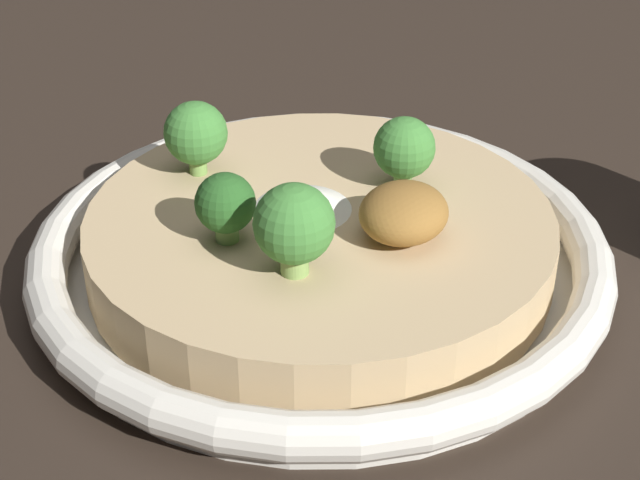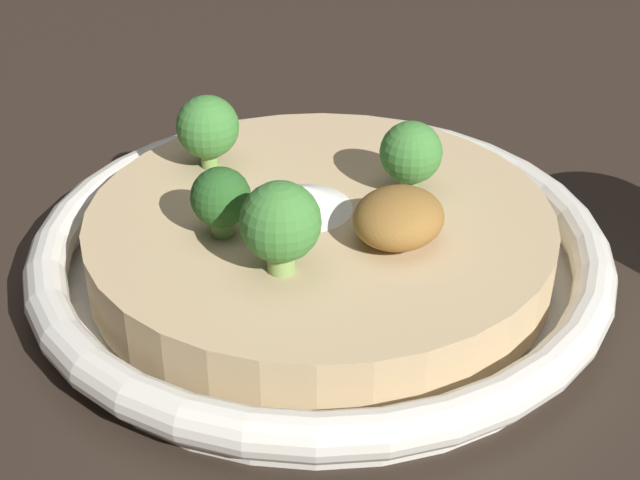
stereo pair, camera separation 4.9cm
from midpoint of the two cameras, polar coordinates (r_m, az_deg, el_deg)
The scene contains 8 objects.
ground_plane at distance 0.50m, azimuth -2.79°, elevation -2.28°, with size 6.00×6.00×0.00m, color #2D231C.
risotto_bowl at distance 0.49m, azimuth -2.85°, elevation -0.56°, with size 0.29×0.29×0.04m.
cheese_sprinkle at distance 0.49m, azimuth -3.69°, elevation 2.59°, with size 0.05×0.05×0.01m.
crispy_onion_garnish at distance 0.46m, azimuth 2.01°, elevation 1.67°, with size 0.05×0.04×0.03m.
broccoli_front_left at distance 0.43m, azimuth -4.81°, elevation 0.74°, with size 0.04×0.04×0.04m.
broccoli_left at distance 0.46m, azimuth -8.60°, elevation 1.96°, with size 0.03×0.03×0.03m.
broccoli_front_right at distance 0.50m, azimuth 2.11°, elevation 5.25°, with size 0.03×0.03×0.04m.
broccoli_back_right at distance 0.52m, azimuth -9.97°, elevation 6.03°, with size 0.03×0.03×0.04m.
Camera 1 is at (-0.37, -0.19, 0.29)m, focal length 55.00 mm.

